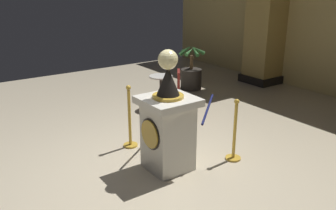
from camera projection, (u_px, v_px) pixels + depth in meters
name	position (u px, v px, depth m)	size (l,w,h in m)	color
ground_plane	(158.00, 164.00, 5.45)	(12.71, 12.71, 0.00)	beige
pedestal_clock	(168.00, 124.00, 5.10)	(0.74, 0.74, 1.77)	silver
stanchion_near	(234.00, 139.00, 5.48)	(0.24, 0.24, 0.99)	gold
stanchion_far	(130.00, 125.00, 5.91)	(0.24, 0.24, 1.07)	gold
velvet_rope	(180.00, 106.00, 5.56)	(1.24, 1.24, 0.22)	#141947
column_left	(267.00, 14.00, 9.32)	(0.95, 0.95, 3.68)	black
potted_palm_left	(191.00, 76.00, 9.16)	(0.70, 0.64, 1.16)	#2D2823
cafe_table	(161.00, 88.00, 7.73)	(0.50, 0.50, 0.72)	#332D28
cafe_chair_red	(174.00, 90.00, 7.19)	(0.56, 0.56, 0.96)	black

